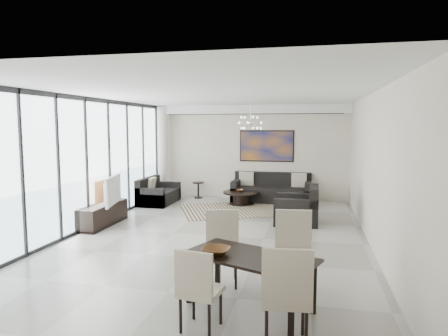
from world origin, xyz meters
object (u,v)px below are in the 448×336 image
(sofa_main, at_px, (272,192))
(coffee_table, at_px, (241,197))
(tv_console, at_px, (103,215))
(television, at_px, (108,190))
(dining_table, at_px, (250,263))

(sofa_main, bearing_deg, coffee_table, -140.69)
(tv_console, bearing_deg, television, -8.77)
(coffee_table, relative_size, tv_console, 0.67)
(sofa_main, bearing_deg, dining_table, -86.42)
(coffee_table, xyz_separation_m, television, (-2.50, -3.14, 0.61))
(tv_console, distance_m, dining_table, 5.19)
(tv_console, relative_size, dining_table, 0.89)
(television, bearing_deg, coffee_table, -51.38)
(sofa_main, relative_size, tv_console, 1.48)
(sofa_main, distance_m, tv_console, 5.13)
(coffee_table, distance_m, sofa_main, 1.05)
(sofa_main, bearing_deg, television, -131.02)
(tv_console, bearing_deg, coffee_table, 49.53)
(television, xyz_separation_m, dining_table, (3.76, -3.37, -0.24))
(tv_console, distance_m, television, 0.59)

